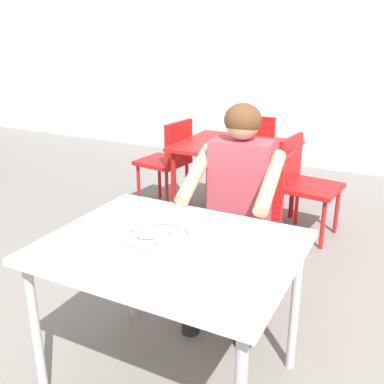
# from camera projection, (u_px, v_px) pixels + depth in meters

# --- Properties ---
(back_wall) EXTENTS (12.00, 0.12, 3.40)m
(back_wall) POSITION_uv_depth(u_px,v_px,m) (347.00, 20.00, 4.89)
(back_wall) COLOR silver
(back_wall) RESTS_ON ground
(table_foreground) EXTENTS (1.06, 0.85, 0.74)m
(table_foreground) POSITION_uv_depth(u_px,v_px,m) (171.00, 260.00, 1.93)
(table_foreground) COLOR white
(table_foreground) RESTS_ON ground
(thali_tray) EXTENTS (0.29, 0.29, 0.03)m
(thali_tray) POSITION_uv_depth(u_px,v_px,m) (158.00, 236.00, 1.94)
(thali_tray) COLOR #B7BABF
(thali_tray) RESTS_ON table_foreground
(chair_foreground) EXTENTS (0.46, 0.48, 0.87)m
(chair_foreground) POSITION_uv_depth(u_px,v_px,m) (245.00, 218.00, 2.76)
(chair_foreground) COLOR red
(chair_foreground) RESTS_ON ground
(diner_foreground) EXTENTS (0.53, 0.58, 1.23)m
(diner_foreground) POSITION_uv_depth(u_px,v_px,m) (236.00, 195.00, 2.48)
(diner_foreground) COLOR black
(diner_foreground) RESTS_ON ground
(table_background_red) EXTENTS (0.95, 0.80, 0.70)m
(table_background_red) POSITION_uv_depth(u_px,v_px,m) (236.00, 154.00, 3.74)
(table_background_red) COLOR red
(table_background_red) RESTS_ON ground
(chair_red_left) EXTENTS (0.46, 0.44, 0.84)m
(chair_red_left) POSITION_uv_depth(u_px,v_px,m) (169.00, 158.00, 4.10)
(chair_red_left) COLOR red
(chair_red_left) RESTS_ON ground
(chair_red_right) EXTENTS (0.47, 0.48, 0.81)m
(chair_red_right) POSITION_uv_depth(u_px,v_px,m) (303.00, 179.00, 3.58)
(chair_red_right) COLOR red
(chair_red_right) RESTS_ON ground
(chair_red_far) EXTENTS (0.45, 0.44, 0.86)m
(chair_red_far) POSITION_uv_depth(u_px,v_px,m) (255.00, 151.00, 4.32)
(chair_red_far) COLOR red
(chair_red_far) RESTS_ON ground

